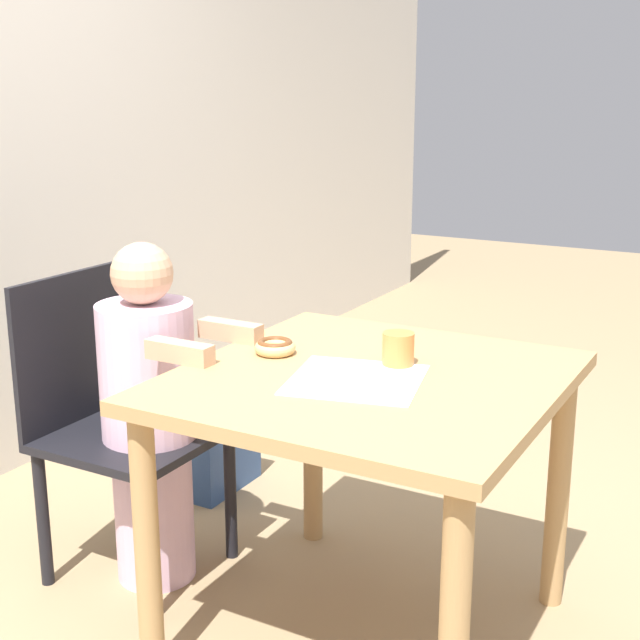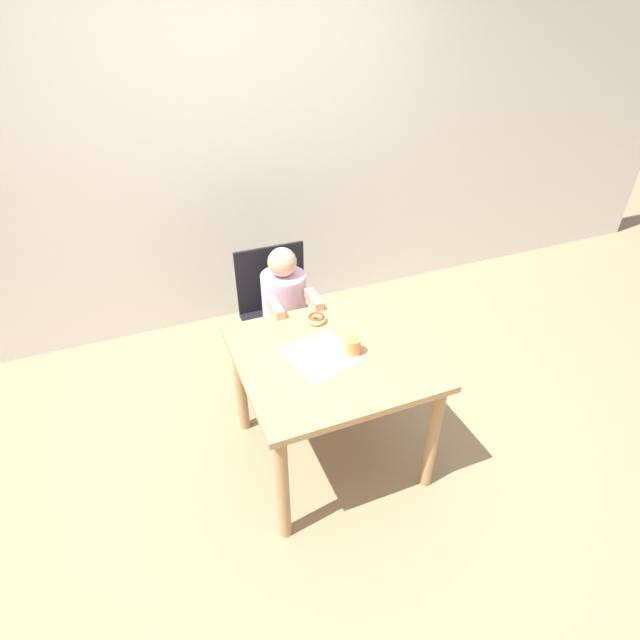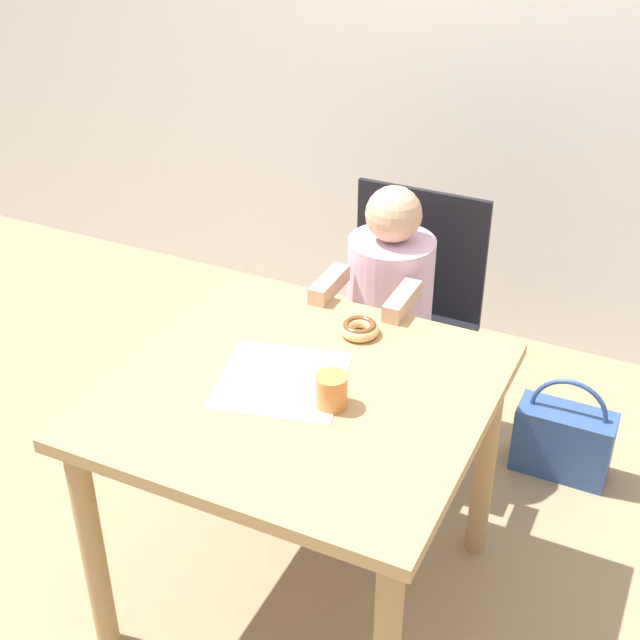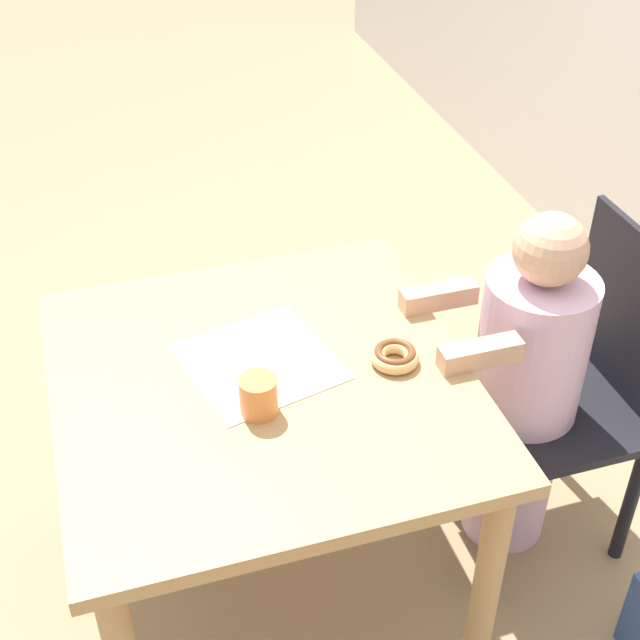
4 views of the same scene
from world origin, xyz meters
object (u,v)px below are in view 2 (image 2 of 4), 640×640
handbag (354,333)px  cup (353,346)px  child_figure (285,322)px  donut (316,319)px  chair (279,315)px

handbag → cup: cup is taller
child_figure → cup: 0.75m
handbag → child_figure: bearing=-162.9°
donut → cup: bearing=-78.7°
cup → handbag: bearing=62.9°
donut → cup: (0.06, -0.32, 0.02)m
handbag → donut: bearing=-132.7°
chair → cup: chair is taller
chair → handbag: (0.57, 0.04, -0.32)m
child_figure → donut: child_figure is taller
handbag → cup: size_ratio=4.39×
donut → chair: bearing=96.6°
child_figure → cup: child_figure is taller
child_figure → chair: bearing=90.0°
chair → handbag: 0.65m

